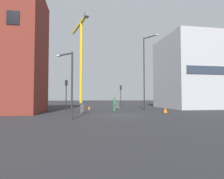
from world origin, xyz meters
name	(u,v)px	position (x,y,z in m)	size (l,w,h in m)	color
ground	(120,115)	(0.00, 0.00, 0.00)	(160.00, 160.00, 0.00)	#28282B
office_block	(192,73)	(13.64, 9.32, 5.51)	(9.09, 9.39, 11.01)	#B7B7BC
construction_crane	(81,49)	(-3.70, 40.85, 16.91)	(5.60, 17.17, 25.92)	yellow
streetlamp_tall	(146,68)	(4.55, 5.39, 5.47)	(1.44, 1.79, 9.41)	#232326
streetlamp_short	(69,78)	(-4.48, -2.77, 3.12)	(1.38, 1.13, 5.09)	#2D2D30
traffic_light_far	(121,92)	(3.08, 13.60, 2.50)	(0.36, 0.38, 3.70)	#2D2D30
traffic_light_near	(66,90)	(-5.45, 6.78, 2.59)	(0.31, 0.39, 3.85)	#232326
pedestrian_walking	(114,103)	(0.54, 5.66, 1.00)	(0.34, 0.34, 1.73)	#2D844C
safety_barrier_front	(82,108)	(-3.47, 3.06, 0.56)	(0.31, 2.56, 1.08)	#9EA0A5
safety_barrier_rear	(118,105)	(1.70, 9.48, 0.56)	(0.08, 2.05, 1.08)	#B2B5BA
traffic_cone_by_barrier	(165,110)	(5.24, 1.35, 0.27)	(0.58, 0.58, 0.59)	black
traffic_cone_orange	(89,108)	(-2.51, 7.94, 0.23)	(0.49, 0.49, 0.50)	black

